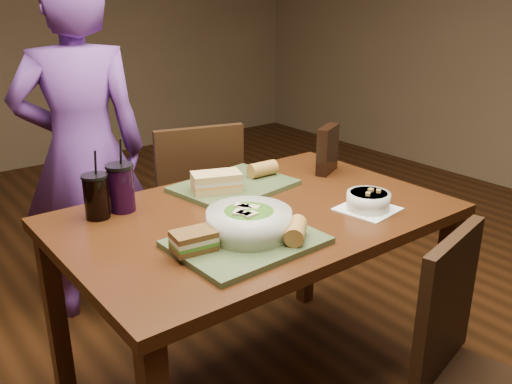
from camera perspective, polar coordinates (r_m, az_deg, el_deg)
dining_table at (r=1.88m, az=0.00°, el=-4.60°), size 1.30×0.85×0.75m
chair_near at (r=1.70m, az=21.35°, el=-16.74°), size 0.43×0.44×0.83m
chair_far at (r=2.53m, az=-6.86°, el=-1.76°), size 0.48×0.49×0.91m
diner at (r=2.53m, az=-17.76°, el=3.89°), size 0.65×0.52×1.56m
tray_near at (r=1.60m, az=-1.01°, el=-5.29°), size 0.43×0.33×0.02m
tray_far at (r=2.06m, az=-2.32°, el=0.64°), size 0.46×0.38×0.02m
salad_bowl at (r=1.61m, az=-0.75°, el=-3.03°), size 0.26×0.26×0.08m
soup_bowl at (r=1.88m, az=11.74°, el=-0.87°), size 0.20×0.20×0.07m
sandwich_near at (r=1.53m, az=-6.57°, el=-5.12°), size 0.13×0.10×0.06m
sandwich_far at (r=1.97m, az=-4.19°, el=1.07°), size 0.20×0.15×0.07m
baguette_near at (r=1.59m, az=4.22°, el=-4.08°), size 0.12×0.12×0.06m
baguette_far at (r=2.13m, az=0.70°, el=2.43°), size 0.12×0.06×0.06m
cup_cola at (r=1.84m, az=-16.46°, el=-0.43°), size 0.09×0.09×0.23m
cup_berry at (r=1.88m, az=-14.01°, el=0.47°), size 0.09×0.09×0.25m
chip_bag at (r=2.24m, az=7.54°, el=4.46°), size 0.15×0.11×0.19m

